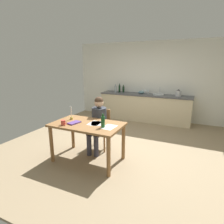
{
  "coord_description": "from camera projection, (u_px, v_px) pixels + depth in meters",
  "views": [
    {
      "loc": [
        1.55,
        -3.76,
        1.87
      ],
      "look_at": [
        -0.09,
        -0.19,
        0.85
      ],
      "focal_mm": 29.77,
      "sensor_mm": 36.0,
      "label": 1
    }
  ],
  "objects": [
    {
      "name": "sink_unit",
      "position": [
        159.0,
        94.0,
        5.97
      ],
      "size": [
        0.36,
        0.36,
        0.24
      ],
      "color": "#B2B7BC",
      "rests_on": "kitchen_counter"
    },
    {
      "name": "wine_glass_near_sink",
      "position": [
        148.0,
        90.0,
        6.23
      ],
      "size": [
        0.07,
        0.07,
        0.15
      ],
      "color": "silver",
      "rests_on": "kitchen_counter"
    },
    {
      "name": "dining_table",
      "position": [
        87.0,
        129.0,
        3.58
      ],
      "size": [
        1.35,
        0.8,
        0.77
      ],
      "color": "olive",
      "rests_on": "ground"
    },
    {
      "name": "wine_glass_back_left",
      "position": [
        143.0,
        90.0,
        6.31
      ],
      "size": [
        0.07,
        0.07,
        0.15
      ],
      "color": "silver",
      "rests_on": "kitchen_counter"
    },
    {
      "name": "paper_letter",
      "position": [
        95.0,
        123.0,
        3.57
      ],
      "size": [
        0.22,
        0.3,
        0.0
      ],
      "primitive_type": "cube",
      "rotation": [
        0.0,
        0.0,
        0.03
      ],
      "color": "white",
      "rests_on": "dining_table"
    },
    {
      "name": "wine_bottle_on_table",
      "position": [
        103.0,
        122.0,
        3.32
      ],
      "size": [
        0.07,
        0.07,
        0.25
      ],
      "color": "#194C23",
      "rests_on": "dining_table"
    },
    {
      "name": "stovetop_kettle",
      "position": [
        178.0,
        93.0,
        5.7
      ],
      "size": [
        0.18,
        0.18,
        0.22
      ],
      "color": "#B7BABF",
      "rests_on": "kitchen_counter"
    },
    {
      "name": "paper_envelope",
      "position": [
        109.0,
        127.0,
        3.35
      ],
      "size": [
        0.23,
        0.31,
        0.0
      ],
      "primitive_type": "cube",
      "rotation": [
        0.0,
        0.0,
        -0.07
      ],
      "color": "white",
      "rests_on": "dining_table"
    },
    {
      "name": "wine_glass_by_kettle",
      "position": [
        145.0,
        90.0,
        6.27
      ],
      "size": [
        0.07,
        0.07,
        0.15
      ],
      "color": "silver",
      "rests_on": "kitchen_counter"
    },
    {
      "name": "book_magazine",
      "position": [
        74.0,
        123.0,
        3.56
      ],
      "size": [
        0.19,
        0.27,
        0.02
      ],
      "primitive_type": "cube",
      "rotation": [
        0.0,
        0.0,
        -0.21
      ],
      "color": "#553980",
      "rests_on": "dining_table"
    },
    {
      "name": "coffee_mug",
      "position": [
        63.0,
        123.0,
        3.45
      ],
      "size": [
        0.12,
        0.08,
        0.09
      ],
      "color": "#D84C3F",
      "rests_on": "dining_table"
    },
    {
      "name": "candlestick",
      "position": [
        71.0,
        116.0,
        3.8
      ],
      "size": [
        0.06,
        0.06,
        0.27
      ],
      "color": "gold",
      "rests_on": "dining_table"
    },
    {
      "name": "mixing_bowl",
      "position": [
        141.0,
        92.0,
        6.24
      ],
      "size": [
        0.2,
        0.2,
        0.09
      ],
      "primitive_type": "ellipsoid",
      "color": "#668C99",
      "rests_on": "kitchen_counter"
    },
    {
      "name": "bottle_oil",
      "position": [
        115.0,
        89.0,
        6.46
      ],
      "size": [
        0.07,
        0.07,
        0.29
      ],
      "color": "#8C999E",
      "rests_on": "kitchen_counter"
    },
    {
      "name": "chair_at_table",
      "position": [
        101.0,
        127.0,
        4.21
      ],
      "size": [
        0.44,
        0.44,
        0.88
      ],
      "color": "olive",
      "rests_on": "ground"
    },
    {
      "name": "paper_bill",
      "position": [
        97.0,
        123.0,
        3.56
      ],
      "size": [
        0.32,
        0.36,
        0.0
      ],
      "primitive_type": "cube",
      "rotation": [
        0.0,
        0.0,
        0.46
      ],
      "color": "white",
      "rests_on": "dining_table"
    },
    {
      "name": "person_seated",
      "position": [
        98.0,
        121.0,
        4.02
      ],
      "size": [
        0.36,
        0.61,
        1.19
      ],
      "color": "#333842",
      "rests_on": "ground"
    },
    {
      "name": "kitchen_counter",
      "position": [
        145.0,
        107.0,
        6.26
      ],
      "size": [
        3.0,
        0.64,
        0.9
      ],
      "color": "beige",
      "rests_on": "ground"
    },
    {
      "name": "ground_plane",
      "position": [
        119.0,
        146.0,
        4.41
      ],
      "size": [
        5.2,
        5.2,
        0.04
      ],
      "primitive_type": "cube",
      "color": "#937F60"
    },
    {
      "name": "bottle_wine_red",
      "position": [
        123.0,
        89.0,
        6.51
      ],
      "size": [
        0.07,
        0.07,
        0.26
      ],
      "color": "black",
      "rests_on": "kitchen_counter"
    },
    {
      "name": "bottle_vinegar",
      "position": [
        120.0,
        89.0,
        6.55
      ],
      "size": [
        0.06,
        0.06,
        0.3
      ],
      "color": "black",
      "rests_on": "kitchen_counter"
    },
    {
      "name": "wall_back",
      "position": [
        148.0,
        81.0,
        6.36
      ],
      "size": [
        5.2,
        0.12,
        2.6
      ],
      "primitive_type": "cube",
      "color": "silver",
      "rests_on": "ground"
    }
  ]
}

